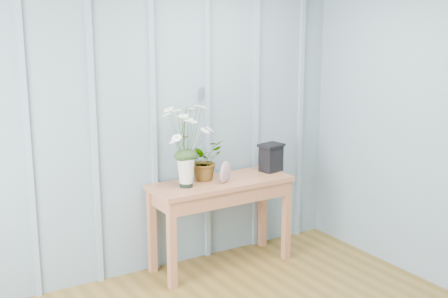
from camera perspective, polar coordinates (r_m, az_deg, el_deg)
room_shell at (r=3.67m, az=-1.40°, el=10.08°), size 4.00×4.50×2.50m
sideboard at (r=5.21m, az=-0.29°, el=-4.12°), size 1.20×0.45×0.75m
daisy_vase at (r=4.91m, az=-3.54°, el=1.23°), size 0.47×0.36×0.67m
spider_plant at (r=5.17m, az=-1.80°, el=-1.01°), size 0.35×0.32×0.34m
felt_disc_vessel at (r=5.10m, az=0.13°, el=-2.12°), size 0.18×0.14×0.18m
carved_box at (r=5.45m, az=4.32°, el=-0.76°), size 0.23×0.19×0.24m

